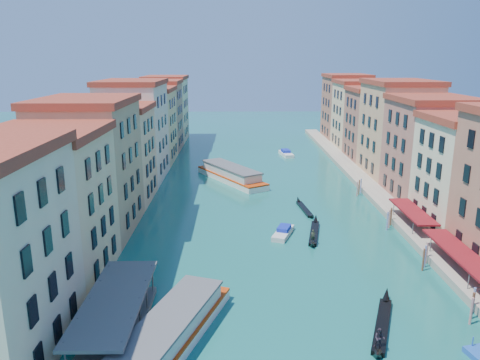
{
  "coord_description": "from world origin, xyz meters",
  "views": [
    {
      "loc": [
        -4.63,
        -27.73,
        25.53
      ],
      "look_at": [
        -3.86,
        42.24,
        7.11
      ],
      "focal_mm": 35.0,
      "sensor_mm": 36.0,
      "label": 1
    }
  ],
  "objects_px": {
    "vaporetto_near": "(170,333)",
    "vaporetto_far": "(231,174)",
    "gondola_fore": "(314,232)",
    "gondola_right": "(382,324)",
    "vaporetto_stop": "(116,319)"
  },
  "relations": [
    {
      "from": "vaporetto_far",
      "to": "vaporetto_stop",
      "type": "bearing_deg",
      "value": -131.9
    },
    {
      "from": "gondola_right",
      "to": "gondola_fore",
      "type": "bearing_deg",
      "value": 117.05
    },
    {
      "from": "gondola_right",
      "to": "vaporetto_stop",
      "type": "bearing_deg",
      "value": -158.01
    },
    {
      "from": "vaporetto_near",
      "to": "gondola_right",
      "type": "xyz_separation_m",
      "value": [
        20.18,
        2.46,
        -0.82
      ]
    },
    {
      "from": "vaporetto_near",
      "to": "gondola_right",
      "type": "bearing_deg",
      "value": 26.08
    },
    {
      "from": "vaporetto_far",
      "to": "vaporetto_near",
      "type": "bearing_deg",
      "value": -126.36
    },
    {
      "from": "vaporetto_far",
      "to": "gondola_right",
      "type": "xyz_separation_m",
      "value": [
        15.04,
        -56.39,
        -0.94
      ]
    },
    {
      "from": "vaporetto_far",
      "to": "gondola_fore",
      "type": "xyz_separation_m",
      "value": [
        12.56,
        -31.43,
        -1.02
      ]
    },
    {
      "from": "gondola_fore",
      "to": "gondola_right",
      "type": "relative_size",
      "value": 0.98
    },
    {
      "from": "gondola_right",
      "to": "vaporetto_near",
      "type": "bearing_deg",
      "value": -151.68
    },
    {
      "from": "gondola_fore",
      "to": "vaporetto_stop",
      "type": "bearing_deg",
      "value": -120.41
    },
    {
      "from": "vaporetto_stop",
      "to": "gondola_right",
      "type": "bearing_deg",
      "value": 0.63
    },
    {
      "from": "vaporetto_near",
      "to": "vaporetto_far",
      "type": "xyz_separation_m",
      "value": [
        5.14,
        58.85,
        0.11
      ]
    },
    {
      "from": "vaporetto_near",
      "to": "vaporetto_far",
      "type": "distance_m",
      "value": 59.07
    },
    {
      "from": "gondola_fore",
      "to": "gondola_right",
      "type": "bearing_deg",
      "value": -72.26
    }
  ]
}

